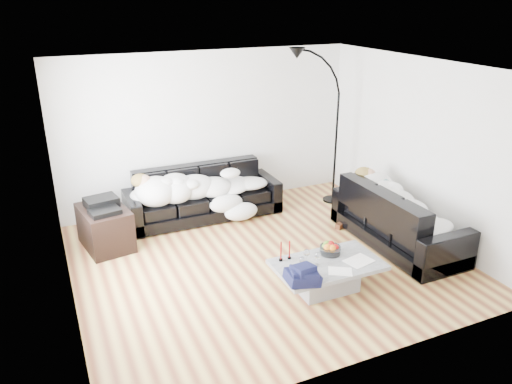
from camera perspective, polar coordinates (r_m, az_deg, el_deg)
name	(u,v)px	position (r m, az deg, el deg)	size (l,w,h in m)	color
ground	(265,260)	(6.95, 1.02, -7.75)	(5.00, 5.00, 0.00)	brown
wall_back	(208,130)	(8.42, -5.46, 7.03)	(5.00, 0.02, 2.60)	silver
wall_left	(59,202)	(5.87, -21.60, -1.03)	(0.02, 4.50, 2.60)	silver
wall_right	(419,148)	(7.76, 18.12, 4.78)	(0.02, 4.50, 2.60)	silver
ceiling	(266,68)	(6.11, 1.18, 14.01)	(5.00, 5.00, 0.00)	white
sofa_back	(203,193)	(8.14, -6.05, -0.15)	(2.48, 0.86, 0.81)	black
sofa_right	(398,216)	(7.49, 15.97, -2.68)	(2.13, 0.91, 0.86)	black
sleeper_back	(204,181)	(8.01, -5.99, 1.22)	(2.10, 0.72, 0.42)	silver
sleeper_right	(400,203)	(7.41, 16.14, -1.19)	(1.83, 0.77, 0.45)	silver
teal_cushion	(369,183)	(7.82, 12.83, 0.96)	(0.36, 0.30, 0.20)	#0D5861
coffee_table	(327,276)	(6.27, 8.10, -9.53)	(1.31, 0.76, 0.38)	#939699
fruit_bowl	(330,248)	(6.34, 8.49, -6.33)	(0.26, 0.26, 0.16)	white
wine_glass_a	(307,257)	(6.08, 5.80, -7.36)	(0.08, 0.08, 0.19)	white
wine_glass_b	(302,263)	(5.97, 5.23, -8.06)	(0.07, 0.07, 0.16)	white
wine_glass_c	(318,259)	(6.06, 7.05, -7.60)	(0.07, 0.07, 0.17)	white
candle_left	(281,251)	(6.10, 2.87, -6.80)	(0.05, 0.05, 0.25)	maroon
candle_right	(289,250)	(6.15, 3.84, -6.63)	(0.04, 0.04, 0.24)	maroon
newspaper_a	(359,261)	(6.27, 11.68, -7.70)	(0.33, 0.25, 0.01)	silver
newspaper_b	(340,271)	(6.01, 9.60, -8.92)	(0.28, 0.20, 0.01)	silver
navy_jacket	(302,271)	(5.63, 5.30, -8.93)	(0.39, 0.32, 0.19)	black
shoes	(343,222)	(8.06, 9.97, -3.38)	(0.42, 0.30, 0.09)	#472311
av_cabinet	(105,228)	(7.49, -16.86, -3.91)	(0.60, 0.87, 0.60)	black
stereo	(102,204)	(7.35, -17.16, -1.35)	(0.44, 0.34, 0.13)	black
floor_lamp	(336,137)	(8.60, 9.16, 6.26)	(0.85, 0.34, 2.34)	black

